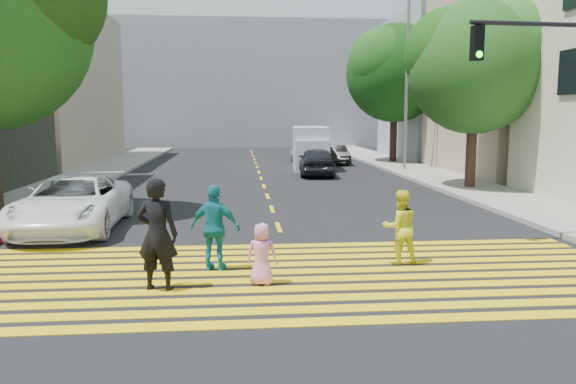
{
  "coord_description": "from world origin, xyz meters",
  "views": [
    {
      "loc": [
        -1.07,
        -9.2,
        3.09
      ],
      "look_at": [
        0.0,
        3.0,
        1.4
      ],
      "focal_mm": 35.0,
      "sensor_mm": 36.0,
      "label": 1
    }
  ],
  "objects": [
    {
      "name": "white_van",
      "position": [
        3.02,
        22.63,
        1.14
      ],
      "size": [
        2.28,
        5.22,
        2.4
      ],
      "rotation": [
        0.0,
        0.0,
        -0.08
      ],
      "color": "silver",
      "rests_on": "ground"
    },
    {
      "name": "pedestrian_child",
      "position": [
        -0.68,
        0.76,
        0.57
      ],
      "size": [
        0.62,
        0.47,
        1.15
      ],
      "primitive_type": "imported",
      "rotation": [
        0.0,
        0.0,
        2.94
      ],
      "color": "pink",
      "rests_on": "ground"
    },
    {
      "name": "street_lamp",
      "position": [
        7.81,
        20.94,
        5.5
      ],
      "size": [
        2.17,
        0.55,
        9.59
      ],
      "rotation": [
        0.0,
        0.0,
        -0.16
      ],
      "color": "gray",
      "rests_on": "ground"
    },
    {
      "name": "sidewalk_left",
      "position": [
        -8.5,
        22.0,
        0.07
      ],
      "size": [
        3.0,
        40.0,
        0.15
      ],
      "primitive_type": "cube",
      "color": "gray",
      "rests_on": "ground"
    },
    {
      "name": "dark_car_near",
      "position": [
        2.88,
        19.13,
        0.73
      ],
      "size": [
        2.06,
        4.42,
        1.46
      ],
      "primitive_type": "imported",
      "rotation": [
        0.0,
        0.0,
        3.06
      ],
      "color": "black",
      "rests_on": "ground"
    },
    {
      "name": "white_sedan",
      "position": [
        -5.53,
        6.15,
        0.73
      ],
      "size": [
        2.49,
        5.28,
        1.46
      ],
      "primitive_type": "imported",
      "rotation": [
        0.0,
        0.0,
        0.01
      ],
      "color": "white",
      "rests_on": "ground"
    },
    {
      "name": "pedestrian_man",
      "position": [
        -2.52,
        0.62,
        1.01
      ],
      "size": [
        0.82,
        0.62,
        2.01
      ],
      "primitive_type": "imported",
      "rotation": [
        0.0,
        0.0,
        2.93
      ],
      "color": "black",
      "rests_on": "ground"
    },
    {
      "name": "backdrop_block",
      "position": [
        0.0,
        48.0,
        6.0
      ],
      "size": [
        30.0,
        8.0,
        12.0
      ],
      "primitive_type": "cube",
      "color": "gray",
      "rests_on": "ground"
    },
    {
      "name": "pedestrian_woman",
      "position": [
        2.25,
        2.01,
        0.78
      ],
      "size": [
        0.8,
        0.65,
        1.55
      ],
      "primitive_type": "imported",
      "rotation": [
        0.0,
        0.0,
        3.22
      ],
      "color": "yellow",
      "rests_on": "ground"
    },
    {
      "name": "silver_car",
      "position": [
        3.39,
        28.78,
        0.66
      ],
      "size": [
        2.38,
        4.74,
        1.32
      ],
      "primitive_type": "imported",
      "rotation": [
        0.0,
        0.0,
        3.02
      ],
      "color": "#ACACAC",
      "rests_on": "ground"
    },
    {
      "name": "building_right_grey",
      "position": [
        15.0,
        30.0,
        5.0
      ],
      "size": [
        10.0,
        10.0,
        10.0
      ],
      "primitive_type": "cube",
      "color": "gray",
      "rests_on": "ground"
    },
    {
      "name": "tree_right_near",
      "position": [
        8.48,
        13.01,
        5.26
      ],
      "size": [
        7.21,
        6.99,
        7.78
      ],
      "rotation": [
        0.0,
        0.0,
        -0.39
      ],
      "color": "#4B291F",
      "rests_on": "ground"
    },
    {
      "name": "crosswalk",
      "position": [
        0.0,
        1.28,
        0.01
      ],
      "size": [
        13.4,
        5.3,
        0.01
      ],
      "color": "yellow",
      "rests_on": "ground"
    },
    {
      "name": "lane_line",
      "position": [
        0.0,
        22.5,
        0.01
      ],
      "size": [
        0.12,
        34.4,
        0.01
      ],
      "color": "yellow",
      "rests_on": "ground"
    },
    {
      "name": "building_right_tan",
      "position": [
        15.0,
        19.0,
        5.0
      ],
      "size": [
        10.0,
        10.0,
        10.0
      ],
      "primitive_type": "cube",
      "color": "tan",
      "rests_on": "ground"
    },
    {
      "name": "ground",
      "position": [
        0.0,
        0.0,
        0.0
      ],
      "size": [
        120.0,
        120.0,
        0.0
      ],
      "primitive_type": "plane",
      "color": "black"
    },
    {
      "name": "tree_right_far",
      "position": [
        8.8,
        25.93,
        6.0
      ],
      "size": [
        8.07,
        8.07,
        8.88
      ],
      "rotation": [
        0.0,
        0.0,
        0.41
      ],
      "color": "black",
      "rests_on": "ground"
    },
    {
      "name": "curb_red",
      "position": [
        -6.9,
        6.0,
        0.08
      ],
      "size": [
        0.2,
        8.0,
        0.16
      ],
      "primitive_type": "cube",
      "color": "maroon",
      "rests_on": "ground"
    },
    {
      "name": "traffic_signal",
      "position": [
        6.81,
        3.58,
        3.57
      ],
      "size": [
        3.77,
        0.53,
        5.52
      ],
      "rotation": [
        0.0,
        0.0,
        0.07
      ],
      "color": "black",
      "rests_on": "ground"
    },
    {
      "name": "sidewalk_right",
      "position": [
        8.5,
        15.0,
        0.07
      ],
      "size": [
        3.0,
        60.0,
        0.15
      ],
      "primitive_type": "cube",
      "color": "gray",
      "rests_on": "ground"
    },
    {
      "name": "pedestrian_extra",
      "position": [
        -1.56,
        1.81,
        0.86
      ],
      "size": [
        1.09,
        0.68,
        1.72
      ],
      "primitive_type": "imported",
      "rotation": [
        0.0,
        0.0,
        2.87
      ],
      "color": "#15798B",
      "rests_on": "ground"
    },
    {
      "name": "dark_car_parked",
      "position": [
        5.0,
        25.66,
        0.6
      ],
      "size": [
        1.35,
        3.67,
        1.2
      ],
      "primitive_type": "imported",
      "rotation": [
        0.0,
        0.0,
        0.02
      ],
      "color": "black",
      "rests_on": "ground"
    }
  ]
}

